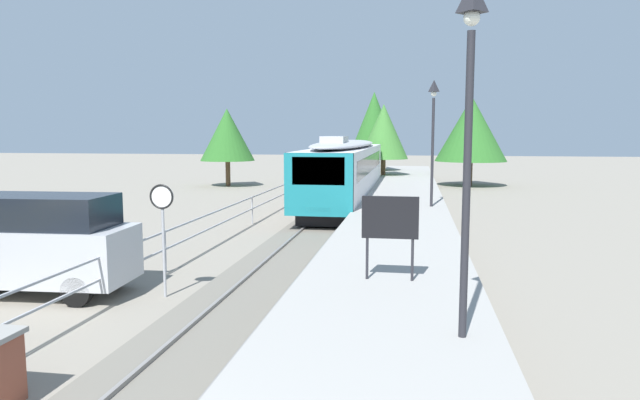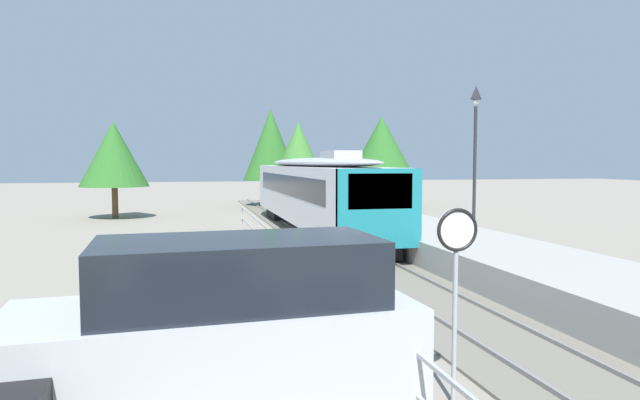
{
  "view_description": "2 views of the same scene",
  "coord_description": "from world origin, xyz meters",
  "px_view_note": "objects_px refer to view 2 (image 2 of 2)",
  "views": [
    {
      "loc": [
        3.74,
        -3.17,
        4.02
      ],
      "look_at": [
        0.4,
        17.11,
        1.6
      ],
      "focal_mm": 31.86,
      "sensor_mm": 36.0,
      "label": 1
    },
    {
      "loc": [
        -5.89,
        2.61,
        3.44
      ],
      "look_at": [
        -1.0,
        23.11,
        2.0
      ],
      "focal_mm": 31.21,
      "sensor_mm": 36.0,
      "label": 2
    }
  ],
  "objects_px": {
    "commuter_train": "(315,189)",
    "speed_limit_sign": "(457,257)",
    "parked_van_silver": "(221,338)",
    "platform_lamp_mid_platform": "(475,130)"
  },
  "relations": [
    {
      "from": "speed_limit_sign",
      "to": "parked_van_silver",
      "type": "bearing_deg",
      "value": -175.39
    },
    {
      "from": "speed_limit_sign",
      "to": "platform_lamp_mid_platform",
      "type": "bearing_deg",
      "value": 60.09
    },
    {
      "from": "platform_lamp_mid_platform",
      "to": "speed_limit_sign",
      "type": "xyz_separation_m",
      "value": [
        -6.78,
        -11.79,
        -2.5
      ]
    },
    {
      "from": "commuter_train",
      "to": "speed_limit_sign",
      "type": "relative_size",
      "value": 6.71
    },
    {
      "from": "speed_limit_sign",
      "to": "parked_van_silver",
      "type": "relative_size",
      "value": 0.56
    },
    {
      "from": "parked_van_silver",
      "to": "speed_limit_sign",
      "type": "bearing_deg",
      "value": 4.61
    },
    {
      "from": "commuter_train",
      "to": "speed_limit_sign",
      "type": "xyz_separation_m",
      "value": [
        -2.25,
        -18.76,
        -0.02
      ]
    },
    {
      "from": "speed_limit_sign",
      "to": "parked_van_silver",
      "type": "distance_m",
      "value": 3.39
    },
    {
      "from": "commuter_train",
      "to": "parked_van_silver",
      "type": "bearing_deg",
      "value": -106.19
    },
    {
      "from": "commuter_train",
      "to": "platform_lamp_mid_platform",
      "type": "relative_size",
      "value": 3.52
    }
  ]
}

